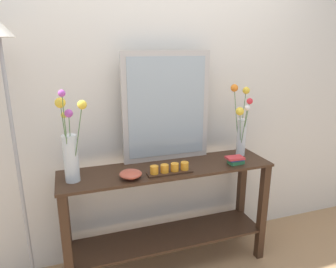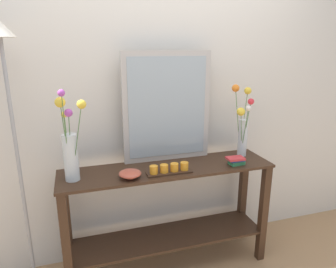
{
  "view_description": "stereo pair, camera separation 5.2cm",
  "coord_description": "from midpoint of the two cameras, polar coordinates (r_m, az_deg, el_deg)",
  "views": [
    {
      "loc": [
        -0.66,
        -1.94,
        1.67
      ],
      "look_at": [
        0.0,
        0.0,
        1.08
      ],
      "focal_mm": 32.41,
      "sensor_mm": 36.0,
      "label": 1
    },
    {
      "loc": [
        -0.61,
        -1.96,
        1.67
      ],
      "look_at": [
        0.0,
        0.0,
        1.08
      ],
      "focal_mm": 32.41,
      "sensor_mm": 36.0,
      "label": 2
    }
  ],
  "objects": [
    {
      "name": "ground_plane",
      "position": [
        2.65,
        0.61,
        -23.36
      ],
      "size": [
        7.0,
        6.0,
        0.02
      ],
      "primitive_type": "cube",
      "color": "#A87F56"
    },
    {
      "name": "vase_right",
      "position": [
        2.45,
        14.48,
        1.63
      ],
      "size": [
        0.19,
        0.2,
        0.57
      ],
      "color": "silver",
      "rests_on": "console_table"
    },
    {
      "name": "tall_vase_left",
      "position": [
        2.02,
        -17.21,
        -2.47
      ],
      "size": [
        0.18,
        0.19,
        0.61
      ],
      "color": "silver",
      "rests_on": "console_table"
    },
    {
      "name": "decorative_bowl",
      "position": [
        2.04,
        -6.43,
        -7.43
      ],
      "size": [
        0.15,
        0.15,
        0.06
      ],
      "color": "#B24C38",
      "rests_on": "console_table"
    },
    {
      "name": "mirror_leaning",
      "position": [
        2.26,
        0.52,
        5.01
      ],
      "size": [
        0.67,
        0.03,
        0.82
      ],
      "color": "#B7B2AD",
      "rests_on": "console_table"
    },
    {
      "name": "console_table",
      "position": [
        2.35,
        0.65,
        -13.36
      ],
      "size": [
        1.55,
        0.39,
        0.83
      ],
      "color": "#382316",
      "rests_on": "ground"
    },
    {
      "name": "candle_tray",
      "position": [
        2.11,
        0.95,
        -6.67
      ],
      "size": [
        0.32,
        0.09,
        0.07
      ],
      "color": "#382316",
      "rests_on": "console_table"
    },
    {
      "name": "wall_back",
      "position": [
        2.37,
        -1.65,
        8.24
      ],
      "size": [
        6.4,
        0.08,
        2.7
      ],
      "primitive_type": "cube",
      "color": "silver",
      "rests_on": "ground"
    },
    {
      "name": "book_stack",
      "position": [
        2.31,
        13.33,
        -4.88
      ],
      "size": [
        0.14,
        0.1,
        0.06
      ],
      "color": "#388E56",
      "rests_on": "console_table"
    },
    {
      "name": "floor_lamp",
      "position": [
        2.1,
        -26.61,
        2.24
      ],
      "size": [
        0.24,
        0.24,
        1.83
      ],
      "color": "#9E9EA3",
      "rests_on": "ground"
    }
  ]
}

